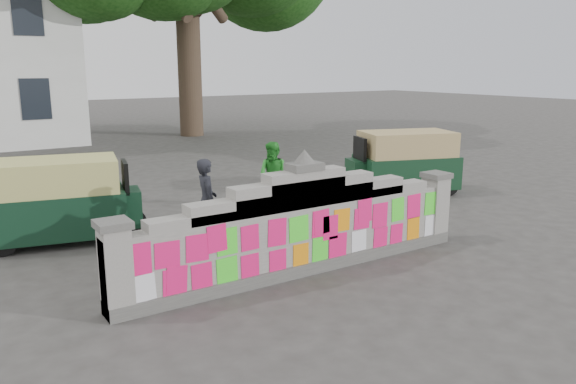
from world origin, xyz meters
The scene contains 7 objects.
ground centered at (0.00, 0.00, 0.00)m, with size 100.00×100.00×0.00m, color #383533.
parapet_wall centered at (0.00, -0.01, 0.75)m, with size 6.48×0.44×2.01m.
cyclist_bike centered at (-0.94, 1.60, 0.44)m, with size 0.58×1.66×0.87m, color black.
cyclist_rider centered at (-0.94, 1.60, 0.74)m, with size 0.54×0.35×1.48m, color black.
pedestrian centered at (1.72, 3.66, 0.79)m, with size 0.77×0.60×1.59m, color green.
rickshaw_left centered at (-2.90, 3.87, 0.82)m, with size 2.95×1.83×1.58m.
rickshaw_right centered at (5.49, 3.32, 0.84)m, with size 3.01×2.09×1.62m.
Camera 1 is at (-4.96, -7.07, 3.28)m, focal length 35.00 mm.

